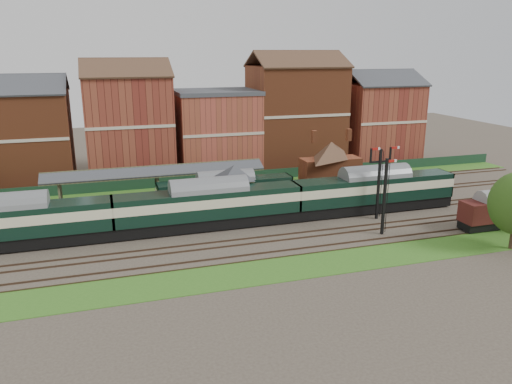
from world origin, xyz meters
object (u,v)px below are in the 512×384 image
object	(u,v)px
signal_box	(235,189)
platform_railcar	(226,190)
semaphore_bracket	(379,179)
goods_van_a	(486,212)
dmu_train	(209,205)

from	to	relation	value
signal_box	platform_railcar	distance (m)	3.40
semaphore_bracket	goods_van_a	distance (m)	11.52
dmu_train	platform_railcar	bearing A→B (deg)	62.35
semaphore_bracket	platform_railcar	distance (m)	17.92
semaphore_bracket	dmu_train	world-z (taller)	semaphore_bracket
dmu_train	platform_railcar	xyz separation A→B (m)	(3.41, 6.50, -0.42)
signal_box	semaphore_bracket	distance (m)	16.16
goods_van_a	platform_railcar	bearing A→B (deg)	147.58
signal_box	dmu_train	distance (m)	4.94
signal_box	platform_railcar	xyz separation A→B (m)	(-0.27, 3.25, -0.97)
platform_railcar	semaphore_bracket	bearing A→B (deg)	-30.46
signal_box	semaphore_bracket	xyz separation A→B (m)	(15.04, -5.75, 1.44)
semaphore_bracket	platform_railcar	bearing A→B (deg)	149.54
signal_box	goods_van_a	distance (m)	27.10
platform_railcar	goods_van_a	size ratio (longest dim) A/B	3.02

